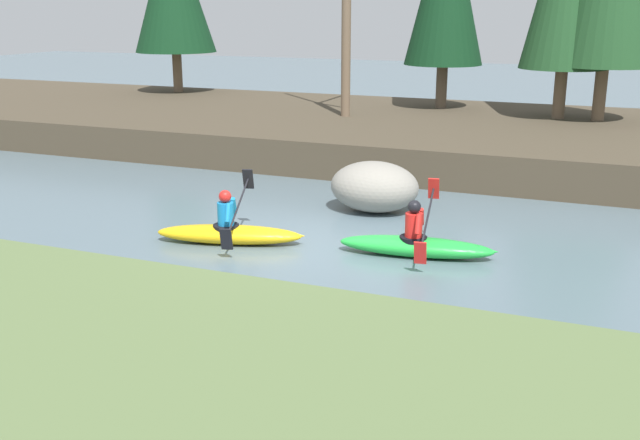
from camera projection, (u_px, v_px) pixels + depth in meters
name	position (u px, v px, depth m)	size (l,w,h in m)	color
ground_plane	(324.00, 247.00, 13.59)	(90.00, 90.00, 0.00)	slate
riverbank_near	(100.00, 398.00, 7.85)	(44.00, 6.48, 0.53)	#5B7042
riverbank_far	(447.00, 136.00, 22.24)	(44.00, 9.87, 0.93)	#473D2D
bare_tree_upstream	(348.00, 14.00, 22.15)	(3.53, 3.49, 6.40)	brown
kayaker_lead	(417.00, 244.00, 13.02)	(2.80, 2.07, 1.20)	green
kayaker_middle	(230.00, 232.00, 13.72)	(2.77, 2.04, 1.20)	yellow
boulder_midstream	(374.00, 187.00, 15.77)	(1.89, 1.48, 1.07)	gray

